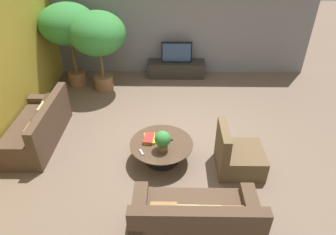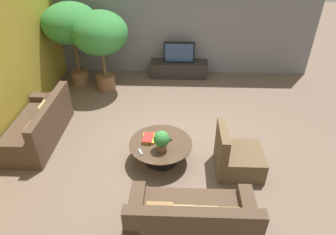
% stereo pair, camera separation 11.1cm
% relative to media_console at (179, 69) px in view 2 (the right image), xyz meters
% --- Properties ---
extents(ground_plane, '(24.00, 24.00, 0.00)m').
position_rel_media_console_xyz_m(ground_plane, '(-0.08, -2.94, -0.22)').
color(ground_plane, brown).
extents(back_wall_stone, '(7.40, 0.12, 3.00)m').
position_rel_media_console_xyz_m(back_wall_stone, '(-0.08, 0.32, 1.28)').
color(back_wall_stone, slate).
rests_on(back_wall_stone, ground).
extents(media_console, '(1.57, 0.50, 0.43)m').
position_rel_media_console_xyz_m(media_console, '(0.00, 0.00, 0.00)').
color(media_console, '#2D2823').
rests_on(media_console, ground).
extents(television, '(0.83, 0.13, 0.56)m').
position_rel_media_console_xyz_m(television, '(0.00, -0.00, 0.48)').
color(television, black).
rests_on(television, media_console).
extents(coffee_table, '(1.14, 1.14, 0.39)m').
position_rel_media_console_xyz_m(coffee_table, '(-0.30, -3.53, 0.06)').
color(coffee_table, black).
rests_on(coffee_table, ground).
extents(couch_by_wall, '(0.84, 1.86, 0.84)m').
position_rel_media_console_xyz_m(couch_by_wall, '(-2.76, -2.97, 0.07)').
color(couch_by_wall, '#4C3828').
rests_on(couch_by_wall, ground).
extents(couch_near_entry, '(1.75, 0.84, 0.84)m').
position_rel_media_console_xyz_m(couch_near_entry, '(0.22, -5.07, 0.07)').
color(couch_near_entry, '#4C3828').
rests_on(couch_near_entry, ground).
extents(armchair_wicker, '(0.80, 0.76, 0.86)m').
position_rel_media_console_xyz_m(armchair_wicker, '(1.04, -3.72, 0.05)').
color(armchair_wicker, brown).
rests_on(armchair_wicker, ground).
extents(potted_palm_tall, '(1.36, 1.36, 2.11)m').
position_rel_media_console_xyz_m(potted_palm_tall, '(-2.64, -0.53, 1.34)').
color(potted_palm_tall, brown).
rests_on(potted_palm_tall, ground).
extents(potted_palm_corner, '(1.33, 1.33, 2.00)m').
position_rel_media_console_xyz_m(potted_palm_corner, '(-1.88, -0.82, 1.20)').
color(potted_palm_corner, brown).
rests_on(potted_palm_corner, ground).
extents(potted_plant_tabletop, '(0.28, 0.28, 0.37)m').
position_rel_media_console_xyz_m(potted_plant_tabletop, '(-0.27, -3.70, 0.38)').
color(potted_plant_tabletop, brown).
rests_on(potted_plant_tabletop, coffee_table).
extents(book_stack, '(0.23, 0.34, 0.07)m').
position_rel_media_console_xyz_m(book_stack, '(-0.53, -3.43, 0.20)').
color(book_stack, gold).
rests_on(book_stack, coffee_table).
extents(remote_black, '(0.16, 0.10, 0.02)m').
position_rel_media_console_xyz_m(remote_black, '(-0.18, -3.46, 0.18)').
color(remote_black, black).
rests_on(remote_black, coffee_table).
extents(remote_silver, '(0.11, 0.16, 0.02)m').
position_rel_media_console_xyz_m(remote_silver, '(-0.63, -3.79, 0.18)').
color(remote_silver, gray).
rests_on(remote_silver, coffee_table).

